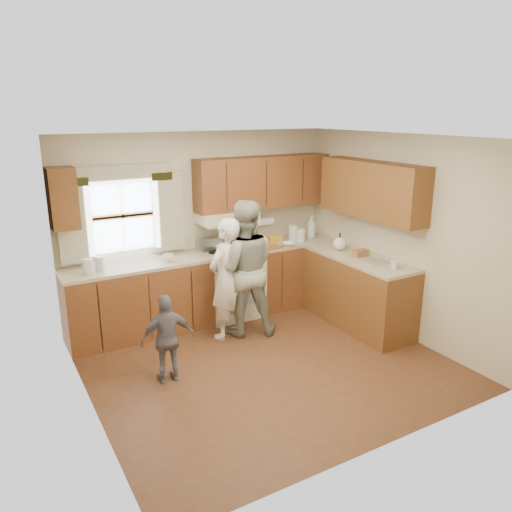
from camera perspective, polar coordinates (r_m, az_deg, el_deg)
room at (r=5.31m, az=1.21°, el=-0.18°), size 3.80×3.80×3.80m
kitchen_fixtures at (r=6.62m, az=0.94°, el=-0.52°), size 3.80×2.25×2.15m
stove at (r=6.89m, az=-2.85°, el=-3.10°), size 0.76×0.67×1.07m
woman_left at (r=6.15m, az=-3.38°, el=-2.61°), size 0.66×0.55×1.53m
woman_right at (r=6.22m, az=-1.41°, el=-1.44°), size 1.02×0.91×1.72m
child at (r=5.33m, az=-10.07°, el=-9.27°), size 0.58×0.28×0.96m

